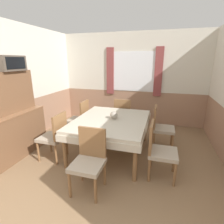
# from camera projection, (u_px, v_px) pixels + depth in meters

# --- Properties ---
(wall_back) EXTENTS (4.54, 0.10, 2.60)m
(wall_back) POSITION_uv_depth(u_px,v_px,m) (132.00, 79.00, 5.10)
(wall_back) COLOR silver
(wall_back) RESTS_ON ground_plane
(wall_left) EXTENTS (0.05, 4.70, 2.60)m
(wall_left) POSITION_uv_depth(u_px,v_px,m) (15.00, 87.00, 3.67)
(wall_left) COLOR silver
(wall_left) RESTS_ON ground_plane
(dining_table) EXTENTS (1.41, 1.71, 0.72)m
(dining_table) POSITION_uv_depth(u_px,v_px,m) (111.00, 124.00, 3.47)
(dining_table) COLOR beige
(dining_table) RESTS_ON ground_plane
(chair_left_far) EXTENTS (0.44, 0.44, 0.92)m
(chair_left_far) POSITION_uv_depth(u_px,v_px,m) (80.00, 118.00, 4.25)
(chair_left_far) COLOR brown
(chair_left_far) RESTS_ON ground_plane
(chair_right_near) EXTENTS (0.44, 0.44, 0.92)m
(chair_right_near) POSITION_uv_depth(u_px,v_px,m) (159.00, 149.00, 2.77)
(chair_right_near) COLOR brown
(chair_right_near) RESTS_ON ground_plane
(chair_head_window) EXTENTS (0.44, 0.44, 0.92)m
(chair_head_window) POSITION_uv_depth(u_px,v_px,m) (123.00, 114.00, 4.52)
(chair_head_window) COLOR brown
(chair_head_window) RESTS_ON ground_plane
(chair_right_far) EXTENTS (0.44, 0.44, 0.92)m
(chair_right_far) POSITION_uv_depth(u_px,v_px,m) (160.00, 126.00, 3.73)
(chair_right_far) COLOR brown
(chair_right_far) RESTS_ON ground_plane
(chair_head_near) EXTENTS (0.44, 0.44, 0.92)m
(chair_head_near) POSITION_uv_depth(u_px,v_px,m) (89.00, 158.00, 2.50)
(chair_head_near) COLOR brown
(chair_head_near) RESTS_ON ground_plane
(chair_left_near) EXTENTS (0.44, 0.44, 0.92)m
(chair_left_near) POSITION_uv_depth(u_px,v_px,m) (55.00, 135.00, 3.28)
(chair_left_near) COLOR brown
(chair_left_near) RESTS_ON ground_plane
(sideboard) EXTENTS (0.46, 1.28, 1.65)m
(sideboard) POSITION_uv_depth(u_px,v_px,m) (13.00, 122.00, 3.37)
(sideboard) COLOR brown
(sideboard) RESTS_ON ground_plane
(tv) EXTENTS (0.29, 0.53, 0.28)m
(tv) POSITION_uv_depth(u_px,v_px,m) (10.00, 63.00, 3.20)
(tv) COLOR #51473D
(tv) RESTS_ON sideboard
(vase) EXTENTS (0.15, 0.15, 0.15)m
(vase) POSITION_uv_depth(u_px,v_px,m) (114.00, 115.00, 3.45)
(vase) COLOR #A39989
(vase) RESTS_ON dining_table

